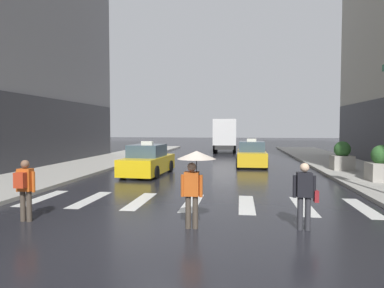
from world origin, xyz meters
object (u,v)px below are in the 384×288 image
at_px(pedestrian_with_backpack, 25,186).
at_px(planter_near_corner, 382,165).
at_px(taxi_second, 251,155).
at_px(pedestrian_with_umbrella, 195,168).
at_px(pedestrian_with_handbag, 305,192).
at_px(planter_mid_block, 342,157).
at_px(taxi_lead, 148,161).
at_px(box_truck, 225,134).

bearing_deg(pedestrian_with_backpack, planter_near_corner, 33.29).
relative_size(taxi_second, pedestrian_with_umbrella, 2.34).
relative_size(pedestrian_with_handbag, planter_mid_block, 1.03).
bearing_deg(planter_mid_block, pedestrian_with_backpack, -133.83).
xyz_separation_m(pedestrian_with_umbrella, planter_near_corner, (7.33, 7.80, -0.64)).
xyz_separation_m(taxi_second, pedestrian_with_umbrella, (-1.84, -14.34, 0.79)).
bearing_deg(planter_mid_block, taxi_lead, -166.38).
distance_m(taxi_second, planter_mid_block, 5.56).
xyz_separation_m(box_truck, pedestrian_with_backpack, (-4.10, -27.22, -0.88)).
distance_m(taxi_second, planter_near_corner, 8.54).
xyz_separation_m(box_truck, pedestrian_with_umbrella, (0.47, -27.21, -0.34)).
relative_size(taxi_lead, pedestrian_with_backpack, 2.81).
distance_m(pedestrian_with_backpack, pedestrian_with_handbag, 7.25).
xyz_separation_m(pedestrian_with_umbrella, planter_mid_block, (6.80, 11.83, -0.64)).
bearing_deg(taxi_lead, pedestrian_with_handbag, -54.43).
height_order(taxi_second, planter_mid_block, taxi_second).
height_order(taxi_lead, box_truck, box_truck).
xyz_separation_m(taxi_second, pedestrian_with_handbag, (0.84, -14.07, 0.21)).
height_order(pedestrian_with_handbag, planter_near_corner, planter_near_corner).
height_order(pedestrian_with_umbrella, planter_mid_block, pedestrian_with_umbrella).
bearing_deg(planter_mid_block, pedestrian_with_handbag, -109.62).
bearing_deg(planter_mid_block, taxi_second, 153.23).
relative_size(pedestrian_with_backpack, planter_near_corner, 1.03).
bearing_deg(planter_mid_block, pedestrian_with_umbrella, -119.89).
height_order(pedestrian_with_handbag, planter_mid_block, planter_mid_block).
height_order(box_truck, planter_near_corner, box_truck).
xyz_separation_m(taxi_lead, pedestrian_with_handbag, (6.44, -9.01, 0.21)).
height_order(taxi_second, pedestrian_with_handbag, taxi_second).
bearing_deg(pedestrian_with_backpack, planter_mid_block, 46.17).
bearing_deg(box_truck, planter_near_corner, -68.08).
bearing_deg(pedestrian_with_umbrella, pedestrian_with_handbag, 5.65).
distance_m(pedestrian_with_handbag, planter_near_corner, 8.86).
relative_size(box_truck, pedestrian_with_backpack, 4.61).
bearing_deg(pedestrian_with_handbag, planter_near_corner, 58.31).
relative_size(pedestrian_with_umbrella, pedestrian_with_handbag, 1.18).
xyz_separation_m(taxi_second, planter_mid_block, (4.96, -2.50, 0.15)).
relative_size(taxi_second, box_truck, 0.60).
relative_size(pedestrian_with_backpack, pedestrian_with_handbag, 1.00).
bearing_deg(taxi_second, pedestrian_with_backpack, -114.07).
xyz_separation_m(planter_near_corner, planter_mid_block, (-0.53, 4.03, 0.00)).
bearing_deg(box_truck, pedestrian_with_backpack, -98.56).
distance_m(pedestrian_with_backpack, planter_near_corner, 14.24).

